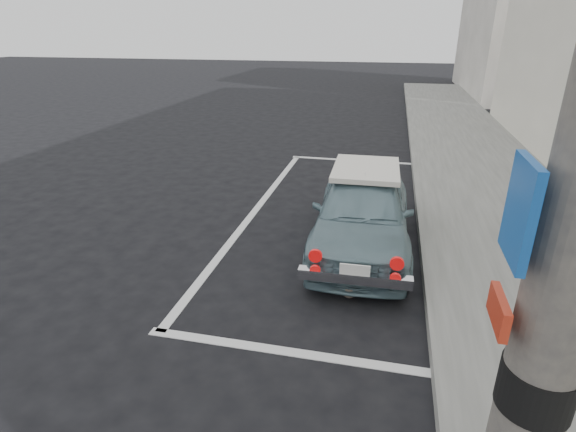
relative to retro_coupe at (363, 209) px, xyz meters
name	(u,v)px	position (x,y,z in m)	size (l,w,h in m)	color
ground	(257,316)	(-0.97, -2.00, -0.56)	(80.00, 80.00, 0.00)	black
sidewalk	(528,257)	(2.23, 0.00, -0.49)	(2.80, 40.00, 0.15)	#60605C
building_far	(518,1)	(5.38, 18.00, 3.44)	(3.50, 10.00, 8.00)	#ACA79C
pline_rear	(292,352)	(-0.47, -2.50, -0.56)	(3.00, 0.12, 0.01)	silver
pline_front	(355,160)	(-0.47, 4.50, -0.56)	(3.00, 0.12, 0.01)	silver
pline_side	(256,209)	(-1.87, 1.00, -0.56)	(0.12, 7.00, 0.01)	silver
retro_coupe	(363,209)	(0.00, 0.00, 0.00)	(1.38, 3.31, 1.11)	gray
cat	(349,288)	(-0.03, -1.37, -0.46)	(0.20, 0.43, 0.23)	brown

